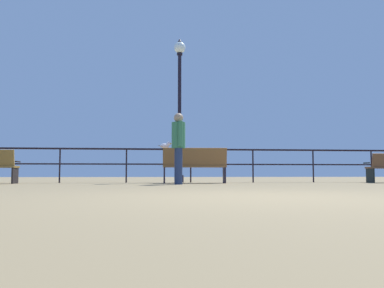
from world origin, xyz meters
name	(u,v)px	position (x,y,z in m)	size (l,w,h in m)	color
ground_plane	(262,197)	(0.00, 0.00, 0.00)	(60.00, 60.00, 0.00)	olive
pier_railing	(191,157)	(0.00, 7.56, 0.75)	(19.03, 0.05, 1.01)	black
bench_near_left	(195,163)	(0.01, 6.63, 0.54)	(1.77, 0.67, 0.97)	brown
lamppost_center	(180,93)	(-0.32, 7.80, 2.75)	(0.36, 0.36, 4.44)	black
person_at_railing	(178,143)	(-0.52, 5.50, 1.01)	(0.34, 0.56, 1.76)	navy
seagull_on_rail	(165,145)	(-0.76, 7.56, 1.10)	(0.42, 0.21, 0.20)	silver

